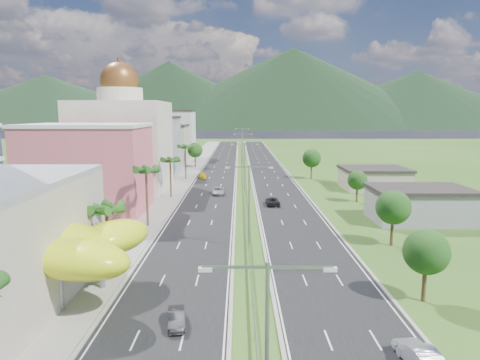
{
  "coord_description": "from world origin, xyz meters",
  "views": [
    {
      "loc": [
        -1.24,
        -42.77,
        17.43
      ],
      "look_at": [
        -1.11,
        23.71,
        7.0
      ],
      "focal_mm": 32.0,
      "sensor_mm": 36.0,
      "label": 1
    }
  ],
  "objects": [
    {
      "name": "ground",
      "position": [
        0.0,
        0.0,
        0.0
      ],
      "size": [
        500.0,
        500.0,
        0.0
      ],
      "primitive_type": "plane",
      "color": "#2D5119",
      "rests_on": "ground"
    },
    {
      "name": "leafy_tree_ra",
      "position": [
        16.0,
        -5.0,
        4.78
      ],
      "size": [
        4.2,
        4.2,
        6.9
      ],
      "color": "#47301C",
      "rests_on": "ground"
    },
    {
      "name": "lime_canopy",
      "position": [
        -20.0,
        -4.0,
        4.99
      ],
      "size": [
        18.0,
        15.0,
        7.4
      ],
      "color": "#D3E916",
      "rests_on": "ground"
    },
    {
      "name": "palm_tree_b",
      "position": [
        -15.5,
        2.0,
        7.06
      ],
      "size": [
        3.6,
        3.6,
        8.1
      ],
      "color": "#47301C",
      "rests_on": "ground"
    },
    {
      "name": "streetlight_median_b",
      "position": [
        0.0,
        10.0,
        6.75
      ],
      "size": [
        6.04,
        0.25,
        11.0
      ],
      "color": "gray",
      "rests_on": "ground"
    },
    {
      "name": "leafy_tree_rc",
      "position": [
        22.0,
        40.0,
        4.37
      ],
      "size": [
        3.85,
        3.85,
        6.33
      ],
      "color": "#47301C",
      "rests_on": "ground"
    },
    {
      "name": "shed_near",
      "position": [
        28.0,
        25.0,
        2.5
      ],
      "size": [
        15.0,
        10.0,
        5.0
      ],
      "primitive_type": "cube",
      "color": "gray",
      "rests_on": "ground"
    },
    {
      "name": "median_guardrail",
      "position": [
        0.0,
        71.99,
        0.62
      ],
      "size": [
        0.1,
        216.06,
        0.76
      ],
      "color": "gray",
      "rests_on": "ground"
    },
    {
      "name": "car_dark_left",
      "position": [
        -6.44,
        -9.69,
        0.68
      ],
      "size": [
        1.94,
        4.07,
        1.29
      ],
      "primitive_type": "imported",
      "rotation": [
        0.0,
        0.0,
        0.15
      ],
      "color": "black",
      "rests_on": "road_left"
    },
    {
      "name": "car_yellow_far_left",
      "position": [
        -11.19,
        71.67,
        0.74
      ],
      "size": [
        2.72,
        5.09,
        1.4
      ],
      "primitive_type": "imported",
      "rotation": [
        0.0,
        0.0,
        0.16
      ],
      "color": "gold",
      "rests_on": "road_left"
    },
    {
      "name": "car_dark_far_right",
      "position": [
        5.13,
        37.26,
        0.77
      ],
      "size": [
        2.51,
        5.28,
        1.46
      ],
      "primitive_type": "imported",
      "rotation": [
        0.0,
        0.0,
        3.16
      ],
      "color": "black",
      "rests_on": "road_right"
    },
    {
      "name": "car_silver_right",
      "position": [
        11.23,
        -15.61,
        0.85
      ],
      "size": [
        2.34,
        5.1,
        1.62
      ],
      "primitive_type": "imported",
      "rotation": [
        0.0,
        0.0,
        3.27
      ],
      "color": "#AFB1B7",
      "rests_on": "road_right"
    },
    {
      "name": "midrise_grey",
      "position": [
        -27.0,
        80.0,
        8.0
      ],
      "size": [
        16.0,
        15.0,
        16.0
      ],
      "primitive_type": "cube",
      "color": "gray",
      "rests_on": "ground"
    },
    {
      "name": "streetlight_median_e",
      "position": [
        0.0,
        140.0,
        6.75
      ],
      "size": [
        6.04,
        0.25,
        11.0
      ],
      "color": "gray",
      "rests_on": "ground"
    },
    {
      "name": "leafy_tree_lfar",
      "position": [
        -15.5,
        95.0,
        5.58
      ],
      "size": [
        4.9,
        4.9,
        8.05
      ],
      "color": "#47301C",
      "rests_on": "ground"
    },
    {
      "name": "streetlight_median_a",
      "position": [
        0.0,
        -25.0,
        6.75
      ],
      "size": [
        6.04,
        0.25,
        11.0
      ],
      "color": "gray",
      "rests_on": "ground"
    },
    {
      "name": "car_silver_mid_left",
      "position": [
        -5.77,
        48.04,
        0.79
      ],
      "size": [
        2.65,
        5.49,
        1.51
      ],
      "primitive_type": "imported",
      "rotation": [
        0.0,
        0.0,
        0.03
      ],
      "color": "#A0A3A8",
      "rests_on": "road_left"
    },
    {
      "name": "pink_shophouse",
      "position": [
        -28.0,
        32.0,
        7.5
      ],
      "size": [
        20.0,
        15.0,
        15.0
      ],
      "primitive_type": "cube",
      "color": "#D3566C",
      "rests_on": "ground"
    },
    {
      "name": "road_left",
      "position": [
        -7.5,
        90.0,
        0.02
      ],
      "size": [
        11.0,
        260.0,
        0.04
      ],
      "primitive_type": "cube",
      "color": "black",
      "rests_on": "ground"
    },
    {
      "name": "sidewalk_left",
      "position": [
        -17.0,
        90.0,
        0.06
      ],
      "size": [
        7.0,
        260.0,
        0.12
      ],
      "primitive_type": "cube",
      "color": "gray",
      "rests_on": "ground"
    },
    {
      "name": "shed_far",
      "position": [
        30.0,
        55.0,
        2.2
      ],
      "size": [
        14.0,
        12.0,
        4.4
      ],
      "primitive_type": "cube",
      "color": "#A59888",
      "rests_on": "ground"
    },
    {
      "name": "streetlight_median_d",
      "position": [
        0.0,
        95.0,
        6.75
      ],
      "size": [
        6.04,
        0.25,
        11.0
      ],
      "color": "gray",
      "rests_on": "ground"
    },
    {
      "name": "road_right",
      "position": [
        7.5,
        90.0,
        0.02
      ],
      "size": [
        11.0,
        260.0,
        0.04
      ],
      "primitive_type": "cube",
      "color": "black",
      "rests_on": "ground"
    },
    {
      "name": "midrise_white",
      "position": [
        -27.0,
        125.0,
        9.0
      ],
      "size": [
        16.0,
        15.0,
        18.0
      ],
      "primitive_type": "cube",
      "color": "silver",
      "rests_on": "ground"
    },
    {
      "name": "domed_building",
      "position": [
        -28.0,
        55.0,
        11.35
      ],
      "size": [
        20.0,
        20.0,
        28.7
      ],
      "color": "beige",
      "rests_on": "ground"
    },
    {
      "name": "midrise_beige",
      "position": [
        -27.0,
        102.0,
        6.5
      ],
      "size": [
        16.0,
        15.0,
        13.0
      ],
      "primitive_type": "cube",
      "color": "#A59888",
      "rests_on": "ground"
    },
    {
      "name": "palm_tree_d",
      "position": [
        -15.5,
        45.0,
        7.54
      ],
      "size": [
        3.6,
        3.6,
        8.6
      ],
      "color": "#47301C",
      "rests_on": "ground"
    },
    {
      "name": "mountain_ridge",
      "position": [
        60.0,
        450.0,
        0.0
      ],
      "size": [
        860.0,
        140.0,
        90.0
      ],
      "primitive_type": null,
      "color": "black",
      "rests_on": "ground"
    },
    {
      "name": "streetlight_median_c",
      "position": [
        0.0,
        50.0,
        6.75
      ],
      "size": [
        6.04,
        0.25,
        11.0
      ],
      "color": "gray",
      "rests_on": "ground"
    },
    {
      "name": "leafy_tree_rb",
      "position": [
        19.0,
        12.0,
        5.18
      ],
      "size": [
        4.55,
        4.55,
        7.47
      ],
      "color": "#47301C",
      "rests_on": "ground"
    },
    {
      "name": "leafy_tree_rd",
      "position": [
        18.0,
        70.0,
        5.58
      ],
      "size": [
        4.9,
        4.9,
        8.05
      ],
      "color": "#47301C",
      "rests_on": "ground"
    },
    {
      "name": "palm_tree_c",
      "position": [
        -15.5,
        22.0,
        8.5
      ],
      "size": [
        3.6,
        3.6,
        9.6
      ],
      "color": "#47301C",
      "rests_on": "ground"
    },
    {
      "name": "palm_tree_e",
      "position": [
        -15.5,
        70.0,
        8.31
      ],
      "size": [
        3.6,
        3.6,
        9.4
      ],
      "color": "#47301C",
      "rests_on": "ground"
    }
  ]
}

